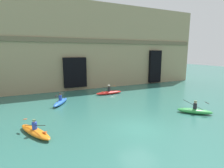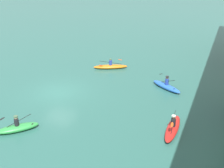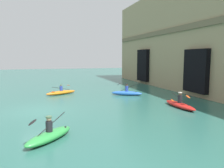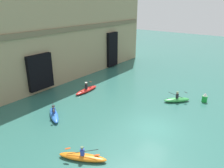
% 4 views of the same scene
% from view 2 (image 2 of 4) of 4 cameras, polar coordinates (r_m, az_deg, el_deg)
% --- Properties ---
extents(ground_plane, '(120.00, 120.00, 0.00)m').
position_cam_2_polar(ground_plane, '(26.97, -9.74, -1.47)').
color(ground_plane, '#2D665B').
extents(kayak_blue, '(2.21, 3.03, 1.22)m').
position_cam_2_polar(kayak_blue, '(27.45, 9.94, -0.39)').
color(kayak_blue, blue).
rests_on(kayak_blue, ground).
extents(kayak_orange, '(2.17, 3.37, 1.04)m').
position_cam_2_polar(kayak_orange, '(31.43, -0.27, 3.24)').
color(kayak_orange, orange).
rests_on(kayak_orange, ground).
extents(kayak_green, '(2.62, 2.59, 1.21)m').
position_cam_2_polar(kayak_green, '(22.20, -16.93, -7.63)').
color(kayak_green, green).
rests_on(kayak_green, ground).
extents(kayak_red, '(3.54, 0.81, 1.20)m').
position_cam_2_polar(kayak_red, '(21.66, 11.04, -7.86)').
color(kayak_red, red).
rests_on(kayak_red, ground).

